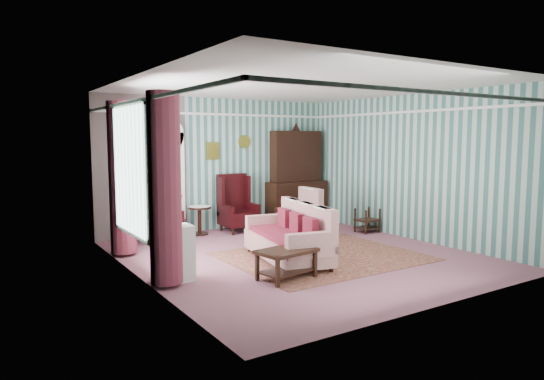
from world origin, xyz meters
TOP-DOWN VIEW (x-y plane):
  - floor at (0.00, 0.00)m, footprint 6.00×6.00m
  - room_shell at (-0.62, 0.18)m, footprint 5.53×6.02m
  - bookcase at (-1.35, 2.84)m, footprint 0.80×0.28m
  - dresser_hutch at (1.90, 2.72)m, footprint 1.50×0.56m
  - wingback_left at (-1.60, 2.45)m, footprint 0.76×0.80m
  - wingback_right at (0.15, 2.45)m, footprint 0.76×0.80m
  - seated_woman at (-1.60, 2.45)m, footprint 0.44×0.40m
  - round_side_table at (-0.70, 2.60)m, footprint 0.50×0.50m
  - nest_table at (2.47, 0.90)m, footprint 0.45×0.38m
  - plant_stand at (-2.40, -0.30)m, footprint 0.55×0.35m
  - rug at (0.30, -0.30)m, footprint 3.20×2.60m
  - sofa at (-0.40, -0.23)m, footprint 1.46×2.12m
  - floral_armchair at (0.81, 1.17)m, footprint 0.92×0.90m
  - coffee_table at (-0.97, -1.06)m, footprint 0.92×0.67m
  - potted_plant_a at (-2.51, -0.38)m, footprint 0.48×0.45m
  - potted_plant_b at (-2.30, -0.21)m, footprint 0.29×0.26m
  - potted_plant_c at (-2.46, -0.27)m, footprint 0.25×0.25m

SIDE VIEW (x-z plane):
  - floor at x=0.00m, z-range 0.00..0.00m
  - rug at x=0.30m, z-range 0.00..0.01m
  - coffee_table at x=-0.97m, z-range 0.00..0.44m
  - nest_table at x=2.47m, z-range 0.00..0.54m
  - round_side_table at x=-0.70m, z-range 0.00..0.60m
  - plant_stand at x=-2.40m, z-range 0.00..0.80m
  - floral_armchair at x=0.81m, z-range 0.00..0.98m
  - sofa at x=-0.40m, z-range 0.00..1.05m
  - seated_woman at x=-1.60m, z-range 0.00..1.18m
  - wingback_left at x=-1.60m, z-range 0.00..1.25m
  - wingback_right at x=0.15m, z-range 0.00..1.25m
  - potted_plant_c at x=-2.46m, z-range 0.80..1.16m
  - potted_plant_a at x=-2.51m, z-range 0.80..1.23m
  - potted_plant_b at x=-2.30m, z-range 0.80..1.24m
  - bookcase at x=-1.35m, z-range 0.00..2.24m
  - dresser_hutch at x=1.90m, z-range 0.00..2.36m
  - room_shell at x=-0.62m, z-range 0.55..3.46m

